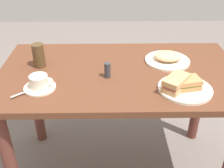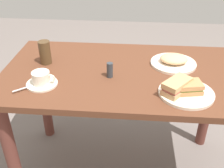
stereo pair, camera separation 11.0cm
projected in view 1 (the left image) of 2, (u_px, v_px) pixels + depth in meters
name	position (u px, v px, depth m)	size (l,w,h in m)	color
ground_plane	(118.00, 166.00, 1.84)	(6.00, 6.00, 0.00)	slate
dining_table	(120.00, 91.00, 1.52)	(1.30, 0.73, 0.74)	brown
sandwich_plate	(185.00, 89.00, 1.29)	(0.26, 0.26, 0.01)	beige
sandwich_front	(187.00, 83.00, 1.27)	(0.14, 0.11, 0.05)	tan
sandwich_back	(176.00, 83.00, 1.26)	(0.15, 0.16, 0.06)	tan
coffee_saucer	(40.00, 88.00, 1.30)	(0.15, 0.15, 0.01)	silver
coffee_cup	(39.00, 81.00, 1.28)	(0.11, 0.09, 0.06)	beige
spoon	(24.00, 92.00, 1.25)	(0.08, 0.07, 0.01)	silver
side_plate	(167.00, 61.00, 1.54)	(0.25, 0.25, 0.01)	#EFDFC8
side_food_pile	(168.00, 56.00, 1.52)	(0.15, 0.13, 0.04)	#DBAC79
salt_shaker	(107.00, 70.00, 1.38)	(0.03, 0.03, 0.08)	#33383D
drinking_glass	(39.00, 55.00, 1.46)	(0.06, 0.06, 0.13)	#4F3820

